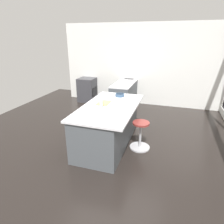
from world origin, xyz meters
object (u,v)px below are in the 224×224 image
(kitchen_island, at_px, (108,125))
(fruit_bowl, at_px, (120,95))
(cutting_board, at_px, (104,103))
(water_bottle, at_px, (101,103))
(apple_green, at_px, (102,103))
(oven_range, at_px, (87,90))
(stool_by_window, at_px, (140,136))

(kitchen_island, height_order, fruit_bowl, fruit_bowl)
(cutting_board, xyz_separation_m, water_bottle, (0.32, 0.07, 0.11))
(kitchen_island, xyz_separation_m, apple_green, (0.02, -0.13, 0.51))
(kitchen_island, bearing_deg, fruit_bowl, 175.20)
(cutting_board, relative_size, apple_green, 4.80)
(kitchen_island, xyz_separation_m, fruit_bowl, (-0.75, 0.06, 0.49))
(cutting_board, distance_m, water_bottle, 0.35)
(oven_range, xyz_separation_m, apple_green, (2.81, 1.64, 0.54))
(apple_green, bearing_deg, stool_by_window, 91.67)
(oven_range, distance_m, water_bottle, 3.51)
(cutting_board, bearing_deg, water_bottle, 11.96)
(stool_by_window, bearing_deg, apple_green, -88.33)
(cutting_board, height_order, water_bottle, water_bottle)
(cutting_board, bearing_deg, stool_by_window, 83.11)
(oven_range, bearing_deg, fruit_bowl, 41.96)
(stool_by_window, height_order, water_bottle, water_bottle)
(stool_by_window, bearing_deg, cutting_board, -96.89)
(kitchen_island, distance_m, stool_by_window, 0.76)
(stool_by_window, relative_size, cutting_board, 1.72)
(fruit_bowl, bearing_deg, cutting_board, -17.45)
(kitchen_island, bearing_deg, oven_range, -147.54)
(oven_range, distance_m, stool_by_window, 3.76)
(oven_range, bearing_deg, kitchen_island, 32.46)
(stool_by_window, bearing_deg, kitchen_island, -89.28)
(stool_by_window, relative_size, water_bottle, 1.98)
(stool_by_window, xyz_separation_m, apple_green, (0.03, -0.87, 0.68))
(oven_range, height_order, water_bottle, water_bottle)
(oven_range, bearing_deg, stool_by_window, 42.08)
(oven_range, bearing_deg, water_bottle, 29.65)
(oven_range, height_order, fruit_bowl, fruit_bowl)
(apple_green, height_order, water_bottle, water_bottle)
(apple_green, bearing_deg, oven_range, -149.67)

